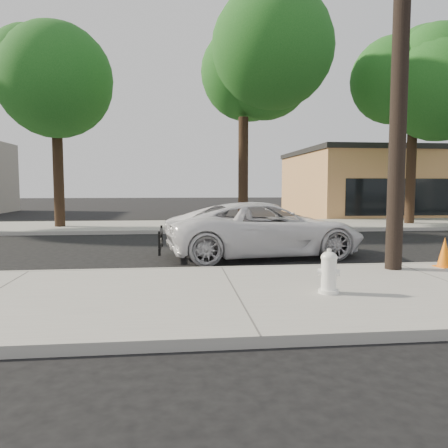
{
  "coord_description": "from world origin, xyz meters",
  "views": [
    {
      "loc": [
        -0.97,
        -11.39,
        1.9
      ],
      "look_at": [
        0.16,
        -1.12,
        1.0
      ],
      "focal_mm": 35.0,
      "sensor_mm": 36.0,
      "label": 1
    }
  ],
  "objects_px": {
    "police_cruiser": "(265,229)",
    "traffic_cone": "(444,253)",
    "fire_hydrant": "(329,273)",
    "utility_pole": "(401,48)"
  },
  "relations": [
    {
      "from": "fire_hydrant",
      "to": "traffic_cone",
      "type": "height_order",
      "value": "fire_hydrant"
    },
    {
      "from": "utility_pole",
      "to": "fire_hydrant",
      "type": "distance_m",
      "value": 5.07
    },
    {
      "from": "fire_hydrant",
      "to": "traffic_cone",
      "type": "distance_m",
      "value": 3.85
    },
    {
      "from": "police_cruiser",
      "to": "traffic_cone",
      "type": "height_order",
      "value": "police_cruiser"
    },
    {
      "from": "police_cruiser",
      "to": "fire_hydrant",
      "type": "bearing_deg",
      "value": 173.59
    },
    {
      "from": "utility_pole",
      "to": "police_cruiser",
      "type": "height_order",
      "value": "utility_pole"
    },
    {
      "from": "utility_pole",
      "to": "traffic_cone",
      "type": "xyz_separation_m",
      "value": [
        1.21,
        0.09,
        -4.24
      ]
    },
    {
      "from": "police_cruiser",
      "to": "fire_hydrant",
      "type": "xyz_separation_m",
      "value": [
        0.1,
        -4.68,
        -0.25
      ]
    },
    {
      "from": "police_cruiser",
      "to": "traffic_cone",
      "type": "xyz_separation_m",
      "value": [
        3.4,
        -2.7,
        -0.27
      ]
    },
    {
      "from": "police_cruiser",
      "to": "traffic_cone",
      "type": "relative_size",
      "value": 8.18
    }
  ]
}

